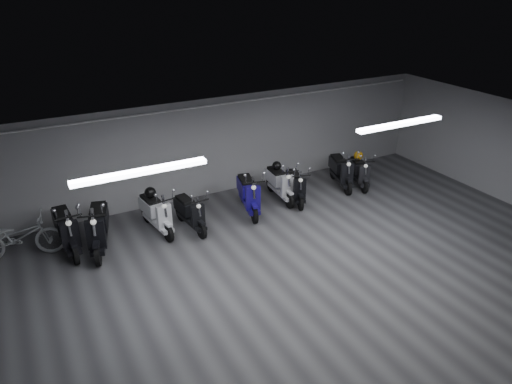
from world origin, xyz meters
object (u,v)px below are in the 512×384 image
scooter_1 (97,221)px  helmet_1 (150,193)px  scooter_0 (65,223)px  helmet_2 (358,156)px  scooter_8 (342,166)px  scooter_6 (280,178)px  helmet_0 (277,166)px  scooter_2 (156,207)px  bicycle (18,232)px  scooter_3 (190,207)px  scooter_4 (249,188)px  scooter_9 (360,167)px  scooter_7 (296,181)px

scooter_1 → helmet_1: bearing=33.1°
scooter_0 → helmet_2: (8.35, -0.02, 0.16)m
scooter_8 → helmet_2: size_ratio=6.49×
scooter_6 → helmet_0: bearing=90.0°
scooter_2 → bicycle: bearing=165.8°
scooter_3 → scooter_8: size_ratio=0.91×
bicycle → helmet_2: 9.34m
scooter_2 → helmet_2: (6.27, 0.06, 0.21)m
scooter_4 → scooter_0: bearing=-169.2°
scooter_4 → scooter_8: scooter_4 is taller
scooter_8 → helmet_0: (-2.03, 0.33, 0.26)m
scooter_0 → scooter_3: size_ratio=1.17×
scooter_1 → scooter_9: scooter_1 is taller
scooter_0 → scooter_8: (7.74, -0.03, -0.05)m
scooter_1 → scooter_6: size_ratio=1.15×
scooter_9 → helmet_2: (0.08, 0.21, 0.28)m
scooter_7 → scooter_8: bearing=24.9°
scooter_7 → helmet_0: 0.70m
scooter_1 → scooter_3: scooter_1 is taller
scooter_4 → scooter_7: bearing=12.6°
scooter_4 → scooter_6: 1.17m
scooter_6 → scooter_8: scooter_8 is taller
scooter_8 → helmet_2: 0.64m
scooter_6 → scooter_3: bearing=-166.7°
scooter_6 → helmet_2: size_ratio=6.31×
helmet_2 → bicycle: bearing=178.4°
scooter_8 → helmet_0: bearing=-172.5°
scooter_0 → scooter_9: 8.27m
scooter_3 → scooter_9: bearing=-5.2°
scooter_7 → helmet_0: (-0.30, 0.54, 0.32)m
scooter_1 → scooter_3: 2.20m
scooter_3 → helmet_1: 1.03m
scooter_0 → bicycle: bearing=162.9°
scooter_8 → scooter_9: (0.52, -0.20, -0.07)m
scooter_4 → scooter_8: size_ratio=1.05×
scooter_2 → helmet_0: (3.63, 0.39, 0.27)m
scooter_6 → helmet_0: (0.02, 0.24, 0.28)m
scooter_1 → scooter_9: (7.61, 0.04, -0.15)m
helmet_2 → scooter_1: bearing=-178.1°
helmet_1 → scooter_2: bearing=-81.9°
scooter_7 → scooter_8: (1.73, 0.21, 0.05)m
scooter_4 → helmet_1: bearing=-175.1°
scooter_2 → scooter_6: (3.61, 0.14, -0.02)m
scooter_4 → helmet_0: scooter_4 is taller
scooter_1 → scooter_2: 1.44m
helmet_0 → helmet_2: helmet_0 is taller
scooter_4 → scooter_8: bearing=17.0°
scooter_1 → scooter_6: 5.05m
scooter_1 → helmet_0: size_ratio=7.81×
scooter_4 → scooter_9: size_ratio=1.18×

